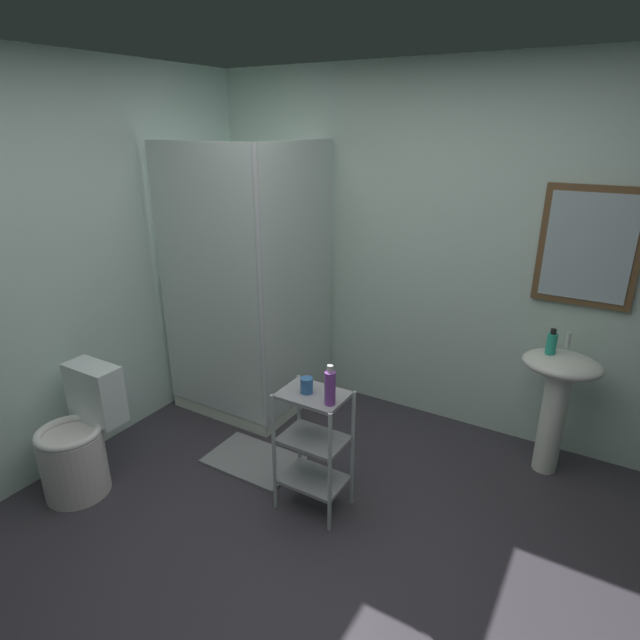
% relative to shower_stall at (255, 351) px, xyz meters
% --- Properties ---
extents(ground_plane, '(4.20, 4.20, 0.02)m').
position_rel_shower_stall_xyz_m(ground_plane, '(1.19, -1.23, -0.47)').
color(ground_plane, '#37333B').
extents(wall_back, '(4.20, 0.14, 2.50)m').
position_rel_shower_stall_xyz_m(wall_back, '(1.21, 0.62, 0.79)').
color(wall_back, silver).
rests_on(wall_back, ground_plane).
extents(wall_left, '(0.10, 4.20, 2.50)m').
position_rel_shower_stall_xyz_m(wall_left, '(-0.66, -1.23, 0.79)').
color(wall_left, silver).
rests_on(wall_left, ground_plane).
extents(shower_stall, '(0.92, 0.92, 2.00)m').
position_rel_shower_stall_xyz_m(shower_stall, '(0.00, 0.00, 0.00)').
color(shower_stall, white).
rests_on(shower_stall, ground_plane).
extents(pedestal_sink, '(0.46, 0.37, 0.81)m').
position_rel_shower_stall_xyz_m(pedestal_sink, '(2.11, 0.29, 0.12)').
color(pedestal_sink, white).
rests_on(pedestal_sink, ground_plane).
extents(sink_faucet, '(0.03, 0.03, 0.10)m').
position_rel_shower_stall_xyz_m(sink_faucet, '(2.11, 0.41, 0.40)').
color(sink_faucet, silver).
rests_on(sink_faucet, pedestal_sink).
extents(toilet, '(0.37, 0.49, 0.76)m').
position_rel_shower_stall_xyz_m(toilet, '(-0.29, -1.35, -0.15)').
color(toilet, white).
rests_on(toilet, ground_plane).
extents(storage_cart, '(0.38, 0.28, 0.74)m').
position_rel_shower_stall_xyz_m(storage_cart, '(1.00, -0.77, -0.03)').
color(storage_cart, silver).
rests_on(storage_cart, ground_plane).
extents(hand_soap_bottle, '(0.06, 0.06, 0.16)m').
position_rel_shower_stall_xyz_m(hand_soap_bottle, '(2.03, 0.27, 0.41)').
color(hand_soap_bottle, '#2DBC99').
rests_on(hand_soap_bottle, pedestal_sink).
extents(conditioner_bottle_purple, '(0.06, 0.06, 0.22)m').
position_rel_shower_stall_xyz_m(conditioner_bottle_purple, '(1.14, -0.82, 0.37)').
color(conditioner_bottle_purple, purple).
rests_on(conditioner_bottle_purple, storage_cart).
extents(rinse_cup, '(0.07, 0.07, 0.09)m').
position_rel_shower_stall_xyz_m(rinse_cup, '(0.97, -0.78, 0.32)').
color(rinse_cup, '#3870B2').
rests_on(rinse_cup, storage_cart).
extents(bath_mat, '(0.60, 0.40, 0.02)m').
position_rel_shower_stall_xyz_m(bath_mat, '(0.44, -0.62, -0.45)').
color(bath_mat, gray).
rests_on(bath_mat, ground_plane).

